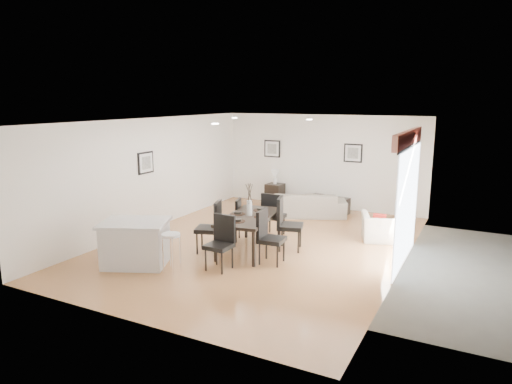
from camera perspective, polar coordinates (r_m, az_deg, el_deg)
The scene contains 26 objects.
ground at distance 10.09m, azimuth 0.62°, elevation -6.58°, with size 8.00×8.00×0.00m, color #B27B49.
wall_back at distance 13.41m, azimuth 8.30°, elevation 3.78°, with size 6.00×0.04×2.70m, color white.
wall_front at distance 6.52m, azimuth -15.31°, elevation -4.86°, with size 6.00×0.04×2.70m, color white.
wall_left at distance 11.39m, azimuth -13.01°, elevation 2.22°, with size 0.04×8.00×2.70m, color white.
wall_right at distance 8.86m, azimuth 18.28°, elevation -0.71°, with size 0.04×8.00×2.70m, color white.
ceiling at distance 9.60m, azimuth 0.66°, elevation 8.92°, with size 6.00×8.00×0.02m, color white.
sofa at distance 12.49m, azimuth 6.07°, elevation -1.52°, with size 2.22×0.87×0.65m, color gray.
armchair at distance 10.64m, azimuth 15.70°, elevation -4.30°, with size 0.96×0.84×0.62m, color beige.
dining_table at distance 9.51m, azimuth -0.82°, elevation -3.42°, with size 1.15×1.93×0.76m.
dining_chair_wnear at distance 9.49m, azimuth -5.46°, elevation -3.97°, with size 0.62×0.62×1.09m.
dining_chair_wfar at distance 10.26m, azimuth -2.78°, elevation -3.19°, with size 0.53×0.53×0.95m.
dining_chair_enear at distance 8.86m, azimuth 1.45°, elevation -5.22°, with size 0.51×0.51×1.05m.
dining_chair_efar at distance 9.63m, azimuth 3.74°, elevation -3.57°, with size 0.63×0.63×1.13m.
dining_chair_head at distance 8.60m, azimuth -4.34°, elevation -5.89°, with size 0.47×0.47×1.02m.
dining_chair_foot at distance 10.51m, azimuth 2.09°, elevation -2.56°, with size 0.48×0.48×1.03m.
vase at distance 9.42m, azimuth -0.82°, elevation -1.32°, with size 0.88×1.35×0.69m.
coffee_table at distance 12.87m, azimuth 8.83°, elevation -1.66°, with size 1.13×0.68×0.45m, color black.
side_table at distance 13.76m, azimuth 2.38°, elevation -0.27°, with size 0.48×0.48×0.63m, color black.
table_lamp at distance 13.65m, azimuth 2.40°, elevation 2.14°, with size 0.22×0.22×0.42m.
cushion at distance 10.53m, azimuth 15.18°, elevation -3.41°, with size 0.28×0.09×0.28m, color #9F1C14.
kitchen_island at distance 9.09m, azimuth -14.83°, elevation -6.16°, with size 1.51×1.36×0.86m.
bar_stool at distance 8.50m, azimuth -10.57°, elevation -5.81°, with size 0.34×0.34×0.74m.
framed_print_back_left at distance 13.94m, azimuth 2.04°, elevation 5.43°, with size 0.52×0.04×0.52m.
framed_print_back_right at distance 13.08m, azimuth 12.04°, elevation 4.78°, with size 0.52×0.04×0.52m.
framed_print_left_wall at distance 11.18m, azimuth -13.62°, elevation 3.57°, with size 0.04×0.52×0.52m.
sliding_door at distance 9.10m, azimuth 18.43°, elevation 1.61°, with size 0.12×2.70×2.57m.
Camera 1 is at (4.27, -8.58, 3.15)m, focal length 32.00 mm.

